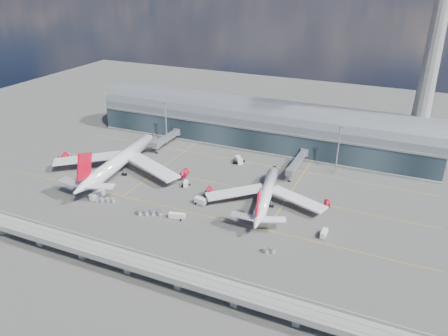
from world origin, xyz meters
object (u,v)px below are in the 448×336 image
at_px(airliner_left, 119,161).
at_px(cargo_train_0, 105,200).
at_px(service_truck_0, 97,195).
at_px(cargo_train_1, 149,213).
at_px(airliner_right, 266,195).
at_px(service_truck_4, 186,184).
at_px(floodlight_mast_right, 338,149).
at_px(service_truck_5, 239,160).
at_px(service_truck_2, 177,216).
at_px(control_tower, 430,68).
at_px(service_truck_1, 201,201).
at_px(service_truck_3, 324,234).
at_px(cargo_train_2, 269,250).
at_px(floodlight_mast_left, 166,122).

height_order(airliner_left, cargo_train_0, airliner_left).
xyz_separation_m(service_truck_0, cargo_train_1, (29.80, -2.67, -0.64)).
relative_size(airliner_right, service_truck_4, 11.73).
xyz_separation_m(service_truck_4, cargo_train_1, (-1.67, -29.67, -0.35)).
bearing_deg(cargo_train_0, airliner_right, -46.91).
relative_size(floodlight_mast_right, cargo_train_1, 2.32).
distance_m(airliner_right, service_truck_5, 46.45).
height_order(service_truck_0, cargo_train_1, service_truck_0).
xyz_separation_m(service_truck_0, service_truck_2, (42.31, -0.59, -0.32)).
height_order(service_truck_0, service_truck_5, service_truck_5).
height_order(control_tower, service_truck_5, control_tower).
bearing_deg(service_truck_5, control_tower, -14.46).
relative_size(airliner_right, service_truck_1, 10.23).
height_order(floodlight_mast_right, service_truck_5, floodlight_mast_right).
bearing_deg(service_truck_0, floodlight_mast_right, 42.81).
bearing_deg(service_truck_1, cargo_train_1, 146.46).
relative_size(airliner_left, service_truck_3, 14.39).
bearing_deg(cargo_train_2, floodlight_mast_left, 73.75).
xyz_separation_m(service_truck_5, cargo_train_0, (-39.15, -64.49, -0.80)).
distance_m(control_tower, service_truck_1, 129.31).
bearing_deg(service_truck_5, cargo_train_1, -139.97).
distance_m(service_truck_4, service_truck_5, 38.30).
bearing_deg(service_truck_5, service_truck_3, -79.55).
distance_m(floodlight_mast_right, service_truck_4, 78.05).
height_order(floodlight_mast_right, service_truck_4, floodlight_mast_right).
bearing_deg(control_tower, floodlight_mast_left, -168.28).
xyz_separation_m(service_truck_3, service_truck_5, (-57.46, 51.89, 0.35)).
height_order(airliner_left, service_truck_1, airliner_left).
bearing_deg(service_truck_1, cargo_train_2, -109.54).
distance_m(airliner_left, service_truck_1, 54.10).
relative_size(airliner_left, service_truck_0, 9.94).
xyz_separation_m(floodlight_mast_left, cargo_train_2, (90.83, -78.95, -12.77)).
bearing_deg(cargo_train_2, service_truck_2, 105.36).
distance_m(floodlight_mast_left, service_truck_5, 51.86).
height_order(service_truck_3, service_truck_4, service_truck_4).
distance_m(service_truck_2, cargo_train_1, 12.69).
bearing_deg(service_truck_2, service_truck_3, -91.83).
height_order(service_truck_5, cargo_train_0, service_truck_5).
distance_m(service_truck_5, cargo_train_0, 75.45).
xyz_separation_m(cargo_train_0, cargo_train_2, (80.18, -6.29, -0.01)).
bearing_deg(floodlight_mast_left, cargo_train_1, -64.53).
bearing_deg(service_truck_1, floodlight_mast_right, -30.99).
height_order(control_tower, airliner_right, control_tower).
xyz_separation_m(service_truck_4, cargo_train_2, (53.95, -34.71, -0.46)).
bearing_deg(floodlight_mast_left, airliner_left, -91.63).
bearing_deg(floodlight_mast_left, service_truck_5, -9.32).
height_order(floodlight_mast_right, cargo_train_2, floodlight_mast_right).
relative_size(service_truck_2, service_truck_3, 1.34).
distance_m(airliner_left, cargo_train_1, 47.00).
xyz_separation_m(floodlight_mast_left, floodlight_mast_right, (100.00, 0.00, 0.00)).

